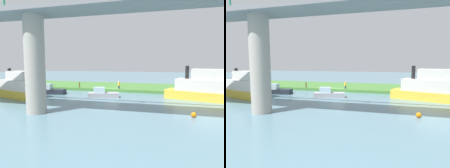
% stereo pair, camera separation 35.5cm
% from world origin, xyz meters
% --- Properties ---
extents(ground_plane, '(160.00, 160.00, 0.00)m').
position_xyz_m(ground_plane, '(0.00, 0.00, 0.00)').
color(ground_plane, slate).
extents(grassy_bank, '(80.00, 12.00, 0.50)m').
position_xyz_m(grassy_bank, '(0.00, -6.00, 0.25)').
color(grassy_bank, '#427533').
rests_on(grassy_bank, ground).
extents(bridge_pylon, '(2.02, 2.02, 9.95)m').
position_xyz_m(bridge_pylon, '(3.37, 16.40, 4.98)').
color(bridge_pylon, '#9E998E').
rests_on(bridge_pylon, ground).
extents(bridge_span, '(74.78, 4.30, 3.25)m').
position_xyz_m(bridge_span, '(3.37, 16.39, 10.45)').
color(bridge_span, slate).
rests_on(bridge_span, bridge_pylon).
extents(person_on_bank, '(0.51, 0.51, 1.39)m').
position_xyz_m(person_on_bank, '(-1.14, -1.20, 1.20)').
color(person_on_bank, '#2D334C').
rests_on(person_on_bank, grassy_bank).
extents(mooring_post, '(0.20, 0.20, 1.02)m').
position_xyz_m(mooring_post, '(6.42, -0.52, 1.01)').
color(mooring_post, brown).
rests_on(mooring_post, grassy_bank).
extents(motorboat_red, '(9.85, 5.80, 4.78)m').
position_xyz_m(motorboat_red, '(-14.49, 3.84, 1.77)').
color(motorboat_red, gold).
rests_on(motorboat_red, ground).
extents(houseboat_blue, '(4.88, 2.87, 1.54)m').
position_xyz_m(houseboat_blue, '(-0.26, 5.70, 0.55)').
color(houseboat_blue, '#99999E').
rests_on(houseboat_blue, ground).
extents(skiff_small, '(5.24, 2.58, 1.67)m').
position_xyz_m(skiff_small, '(9.46, 4.86, 0.60)').
color(skiff_small, '#1E232D').
rests_on(skiff_small, ground).
extents(riverboat_paddlewheel, '(9.00, 5.11, 4.37)m').
position_xyz_m(riverboat_paddlewheel, '(12.06, 9.08, 1.62)').
color(riverboat_paddlewheel, gold).
rests_on(riverboat_paddlewheel, ground).
extents(marker_buoy, '(0.50, 0.50, 0.50)m').
position_xyz_m(marker_buoy, '(-12.20, 13.72, 0.25)').
color(marker_buoy, orange).
rests_on(marker_buoy, ground).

